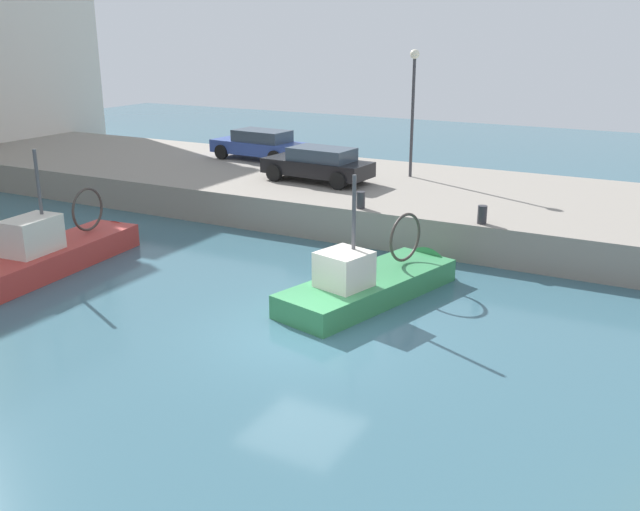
% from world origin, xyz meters
% --- Properties ---
extents(water_surface, '(80.00, 80.00, 0.00)m').
position_xyz_m(water_surface, '(0.00, 0.00, 0.00)').
color(water_surface, '#386070').
rests_on(water_surface, ground).
extents(quay_wall, '(9.00, 56.00, 1.20)m').
position_xyz_m(quay_wall, '(11.50, 0.00, 0.60)').
color(quay_wall, gray).
rests_on(quay_wall, ground).
extents(fishing_boat_green, '(6.49, 3.22, 4.19)m').
position_xyz_m(fishing_boat_green, '(3.31, -0.43, 0.12)').
color(fishing_boat_green, '#388951').
rests_on(fishing_boat_green, ground).
extents(fishing_boat_red, '(6.97, 2.18, 4.32)m').
position_xyz_m(fishing_boat_red, '(0.99, 8.87, 0.14)').
color(fishing_boat_red, '#BC3833').
rests_on(fishing_boat_red, ground).
extents(parked_car_blue, '(2.07, 4.40, 1.32)m').
position_xyz_m(parked_car_blue, '(13.38, 9.81, 1.88)').
color(parked_car_blue, '#334C9E').
rests_on(parked_car_blue, quay_wall).
extents(parked_car_black, '(2.09, 4.28, 1.31)m').
position_xyz_m(parked_car_black, '(10.42, 5.23, 1.88)').
color(parked_car_black, black).
rests_on(parked_car_black, quay_wall).
extents(mooring_bollard_south, '(0.28, 0.28, 0.55)m').
position_xyz_m(mooring_bollard_south, '(7.35, -2.00, 1.48)').
color(mooring_bollard_south, '#2D2D33').
rests_on(mooring_bollard_south, quay_wall).
extents(mooring_bollard_mid, '(0.28, 0.28, 0.55)m').
position_xyz_m(mooring_bollard_mid, '(7.35, 2.00, 1.48)').
color(mooring_bollard_mid, '#2D2D33').
rests_on(mooring_bollard_mid, quay_wall).
extents(quay_streetlamp, '(0.36, 0.36, 4.83)m').
position_xyz_m(quay_streetlamp, '(13.00, 2.51, 4.45)').
color(quay_streetlamp, '#38383D').
rests_on(quay_streetlamp, quay_wall).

